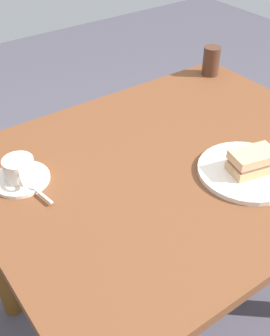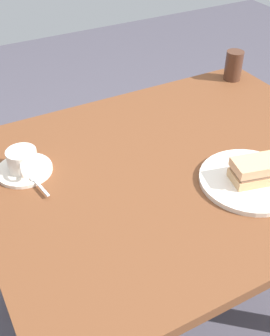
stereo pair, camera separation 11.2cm
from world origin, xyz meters
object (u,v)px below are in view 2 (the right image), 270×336
(coffee_saucer, at_px, (24,170))
(spoon, at_px, (37,182))
(dining_table, at_px, (176,200))
(coffee_cup, at_px, (22,160))
(sandwich_plate, at_px, (249,180))
(sandwich_front, at_px, (255,171))
(drinking_glass, at_px, (234,65))

(coffee_saucer, bearing_deg, spoon, -81.57)
(dining_table, relative_size, coffee_cup, 10.37)
(coffee_cup, height_order, spoon, coffee_cup)
(dining_table, height_order, sandwich_plate, sandwich_plate)
(dining_table, bearing_deg, coffee_saucer, 157.47)
(sandwich_front, relative_size, coffee_cup, 1.26)
(coffee_saucer, relative_size, coffee_cup, 1.43)
(sandwich_front, xyz_separation_m, coffee_saucer, (-0.51, 0.34, -0.04))
(coffee_saucer, relative_size, spoon, 1.54)
(dining_table, xyz_separation_m, sandwich_plate, (0.11, -0.16, 0.15))
(sandwich_plate, relative_size, sandwich_front, 1.98)
(coffee_saucer, bearing_deg, sandwich_front, -33.24)
(sandwich_front, xyz_separation_m, coffee_cup, (-0.51, 0.33, -0.00))
(sandwich_plate, relative_size, coffee_cup, 2.49)
(sandwich_front, distance_m, coffee_cup, 0.61)
(dining_table, height_order, sandwich_front, sandwich_front)
(sandwich_front, bearing_deg, dining_table, 124.44)
(dining_table, bearing_deg, spoon, 166.96)
(sandwich_front, height_order, spoon, sandwich_front)
(sandwich_plate, distance_m, coffee_saucer, 0.60)
(sandwich_plate, xyz_separation_m, spoon, (-0.50, 0.25, 0.01))
(coffee_cup, bearing_deg, drinking_glass, 11.98)
(coffee_cup, bearing_deg, sandwich_front, -33.09)
(dining_table, bearing_deg, coffee_cup, 157.70)
(sandwich_plate, relative_size, drinking_glass, 2.45)
(drinking_glass, bearing_deg, sandwich_front, -123.51)
(dining_table, distance_m, coffee_cup, 0.47)
(dining_table, xyz_separation_m, coffee_saucer, (-0.39, 0.16, 0.15))
(coffee_cup, bearing_deg, dining_table, -22.30)
(drinking_glass, bearing_deg, coffee_saucer, -168.12)
(coffee_saucer, height_order, drinking_glass, drinking_glass)
(sandwich_plate, height_order, coffee_saucer, sandwich_plate)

